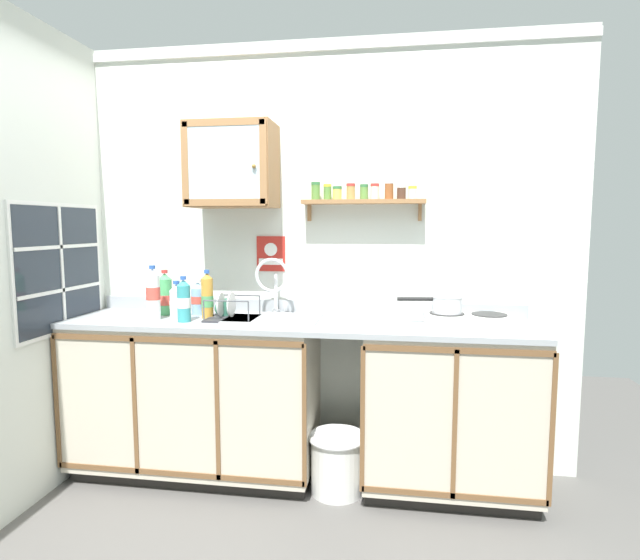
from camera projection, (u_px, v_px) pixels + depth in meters
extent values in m
plane|color=#565451|center=(282.00, 517.00, 2.61)|extent=(5.70, 5.70, 0.00)
cube|color=silver|center=(305.00, 258.00, 3.15)|extent=(3.30, 0.05, 2.60)
cube|color=white|center=(304.00, 47.00, 2.99)|extent=(3.30, 0.02, 0.05)
cube|color=black|center=(200.00, 463.00, 3.11)|extent=(1.40, 0.50, 0.08)
cube|color=beige|center=(196.00, 392.00, 3.03)|extent=(1.43, 0.56, 0.85)
cube|color=brown|center=(173.00, 340.00, 2.71)|extent=(1.43, 0.01, 0.03)
cube|color=brown|center=(178.00, 474.00, 2.79)|extent=(1.43, 0.01, 0.03)
cube|color=brown|center=(56.00, 402.00, 2.86)|extent=(0.02, 0.01, 0.78)
cube|color=brown|center=(135.00, 407.00, 2.79)|extent=(0.02, 0.01, 0.78)
cube|color=brown|center=(217.00, 411.00, 2.72)|extent=(0.02, 0.01, 0.78)
cube|color=brown|center=(304.00, 416.00, 2.65)|extent=(0.02, 0.01, 0.78)
cube|color=black|center=(446.00, 482.00, 2.89)|extent=(0.91, 0.50, 0.08)
cube|color=beige|center=(449.00, 405.00, 2.81)|extent=(0.93, 0.56, 0.85)
cube|color=brown|center=(457.00, 351.00, 2.49)|extent=(0.93, 0.01, 0.03)
cube|color=brown|center=(453.00, 496.00, 2.57)|extent=(0.93, 0.01, 0.03)
cube|color=brown|center=(362.00, 420.00, 2.60)|extent=(0.02, 0.01, 0.78)
cube|color=brown|center=(455.00, 425.00, 2.53)|extent=(0.02, 0.01, 0.78)
cube|color=brown|center=(552.00, 431.00, 2.46)|extent=(0.02, 0.01, 0.78)
cube|color=#9EA3A8|center=(296.00, 323.00, 2.89)|extent=(2.66, 0.59, 0.03)
cube|color=#9EA3A8|center=(304.00, 307.00, 3.15)|extent=(2.66, 0.02, 0.08)
cube|color=silver|center=(274.00, 319.00, 2.93)|extent=(0.54, 0.36, 0.01)
cube|color=slate|center=(274.00, 336.00, 2.94)|extent=(0.46, 0.29, 0.01)
cube|color=slate|center=(280.00, 324.00, 3.08)|extent=(0.46, 0.01, 0.11)
cube|color=slate|center=(267.00, 334.00, 2.79)|extent=(0.46, 0.01, 0.11)
cylinder|color=#4C4C51|center=(274.00, 337.00, 2.94)|extent=(0.04, 0.04, 0.01)
cylinder|color=silver|center=(276.00, 312.00, 3.13)|extent=(0.05, 0.05, 0.02)
cylinder|color=silver|center=(276.00, 292.00, 3.12)|extent=(0.02, 0.02, 0.22)
torus|color=silver|center=(272.00, 275.00, 3.02)|extent=(0.21, 0.02, 0.21)
cylinder|color=silver|center=(285.00, 307.00, 3.12)|extent=(0.02, 0.02, 0.06)
cube|color=silver|center=(468.00, 321.00, 2.74)|extent=(0.47, 0.29, 0.06)
cylinder|color=#2D2D2D|center=(447.00, 313.00, 2.77)|extent=(0.19, 0.19, 0.01)
cylinder|color=#2D2D2D|center=(489.00, 314.00, 2.74)|extent=(0.19, 0.19, 0.01)
cylinder|color=black|center=(449.00, 325.00, 2.63)|extent=(0.03, 0.02, 0.03)
cylinder|color=black|center=(494.00, 326.00, 2.59)|extent=(0.03, 0.02, 0.03)
cylinder|color=silver|center=(447.00, 305.00, 2.77)|extent=(0.16, 0.16, 0.09)
torus|color=silver|center=(447.00, 297.00, 2.76)|extent=(0.17, 0.17, 0.01)
cylinder|color=black|center=(415.00, 299.00, 2.77)|extent=(0.19, 0.04, 0.02)
cylinder|color=gold|center=(207.00, 298.00, 2.97)|extent=(0.07, 0.07, 0.24)
cone|color=gold|center=(207.00, 276.00, 2.95)|extent=(0.07, 0.07, 0.03)
cylinder|color=#2D59B2|center=(207.00, 272.00, 2.95)|extent=(0.03, 0.03, 0.02)
cylinder|color=#4C9959|center=(207.00, 301.00, 2.97)|extent=(0.07, 0.07, 0.07)
cylinder|color=#8CB7E0|center=(198.00, 301.00, 3.09)|extent=(0.08, 0.08, 0.16)
cone|color=#8CB7E0|center=(198.00, 285.00, 3.08)|extent=(0.08, 0.08, 0.04)
cylinder|color=white|center=(198.00, 281.00, 3.07)|extent=(0.04, 0.04, 0.02)
cylinder|color=#D84C3F|center=(198.00, 300.00, 3.09)|extent=(0.08, 0.08, 0.05)
cylinder|color=silver|center=(177.00, 304.00, 2.97)|extent=(0.08, 0.08, 0.16)
cone|color=silver|center=(176.00, 287.00, 2.96)|extent=(0.08, 0.08, 0.04)
cylinder|color=#2D59B2|center=(176.00, 282.00, 2.96)|extent=(0.04, 0.04, 0.02)
cylinder|color=white|center=(177.00, 304.00, 2.97)|extent=(0.08, 0.08, 0.05)
cylinder|color=white|center=(153.00, 297.00, 2.91)|extent=(0.08, 0.08, 0.26)
cone|color=white|center=(152.00, 272.00, 2.90)|extent=(0.07, 0.07, 0.03)
cylinder|color=#2D59B2|center=(152.00, 267.00, 2.90)|extent=(0.03, 0.03, 0.02)
cylinder|color=#D84C3F|center=(153.00, 293.00, 2.91)|extent=(0.08, 0.08, 0.07)
cylinder|color=#4CB266|center=(165.00, 297.00, 3.09)|extent=(0.08, 0.08, 0.22)
cone|color=#4CB266|center=(165.00, 276.00, 3.08)|extent=(0.08, 0.08, 0.04)
cylinder|color=red|center=(164.00, 272.00, 3.07)|extent=(0.04, 0.04, 0.02)
cylinder|color=#D84C3F|center=(165.00, 300.00, 3.09)|extent=(0.09, 0.09, 0.06)
cylinder|color=teal|center=(184.00, 304.00, 2.86)|extent=(0.07, 0.07, 0.21)
cone|color=teal|center=(183.00, 283.00, 2.85)|extent=(0.07, 0.07, 0.03)
cylinder|color=#2D59B2|center=(183.00, 278.00, 2.84)|extent=(0.03, 0.03, 0.02)
cylinder|color=white|center=(184.00, 303.00, 2.86)|extent=(0.08, 0.08, 0.06)
cube|color=#333338|center=(233.00, 318.00, 2.94)|extent=(0.28, 0.25, 0.01)
cylinder|color=#4C4F54|center=(204.00, 310.00, 2.84)|extent=(0.01, 0.01, 0.11)
cylinder|color=#4C4F54|center=(248.00, 312.00, 2.80)|extent=(0.01, 0.01, 0.11)
cylinder|color=#4C4F54|center=(218.00, 304.00, 3.07)|extent=(0.01, 0.01, 0.11)
cylinder|color=#4C4F54|center=(260.00, 305.00, 3.03)|extent=(0.01, 0.01, 0.11)
cylinder|color=#4C4F54|center=(226.00, 301.00, 2.81)|extent=(0.26, 0.01, 0.01)
cylinder|color=#4C4F54|center=(239.00, 295.00, 3.04)|extent=(0.26, 0.01, 0.01)
cylinder|color=white|center=(221.00, 304.00, 2.94)|extent=(0.01, 0.14, 0.14)
cylinder|color=white|center=(231.00, 305.00, 2.93)|extent=(0.01, 0.15, 0.15)
cylinder|color=#337259|center=(225.00, 308.00, 3.01)|extent=(0.08, 0.08, 0.11)
torus|color=#337259|center=(219.00, 308.00, 2.97)|extent=(0.04, 0.07, 0.07)
cube|color=#996B42|center=(232.00, 166.00, 2.99)|extent=(0.51, 0.29, 0.49)
cube|color=silver|center=(224.00, 163.00, 2.84)|extent=(0.42, 0.01, 0.40)
cube|color=#996B42|center=(185.00, 163.00, 2.87)|extent=(0.04, 0.01, 0.46)
cube|color=#996B42|center=(263.00, 162.00, 2.80)|extent=(0.04, 0.01, 0.46)
cube|color=#996B42|center=(223.00, 122.00, 2.81)|extent=(0.48, 0.01, 0.04)
cube|color=#996B42|center=(224.00, 202.00, 2.86)|extent=(0.48, 0.01, 0.04)
sphere|color=olive|center=(254.00, 166.00, 2.80)|extent=(0.02, 0.02, 0.02)
cube|color=#996B42|center=(363.00, 202.00, 2.97)|extent=(0.72, 0.14, 0.02)
cube|color=#996B42|center=(309.00, 213.00, 3.08)|extent=(0.02, 0.03, 0.10)
cube|color=#996B42|center=(420.00, 212.00, 2.98)|extent=(0.02, 0.03, 0.10)
cylinder|color=#598C3F|center=(316.00, 193.00, 3.01)|extent=(0.05, 0.05, 0.09)
cylinder|color=#33723F|center=(316.00, 183.00, 3.00)|extent=(0.05, 0.05, 0.02)
cylinder|color=#598C3F|center=(327.00, 193.00, 3.01)|extent=(0.05, 0.05, 0.08)
cylinder|color=yellow|center=(327.00, 186.00, 3.00)|extent=(0.05, 0.05, 0.02)
cylinder|color=#E0C659|center=(337.00, 194.00, 2.98)|extent=(0.05, 0.05, 0.06)
cylinder|color=#33723F|center=(337.00, 188.00, 2.97)|extent=(0.05, 0.05, 0.02)
cylinder|color=tan|center=(351.00, 193.00, 2.97)|extent=(0.05, 0.05, 0.08)
cylinder|color=red|center=(351.00, 185.00, 2.96)|extent=(0.05, 0.05, 0.02)
cylinder|color=#598C3F|center=(364.00, 194.00, 2.98)|extent=(0.05, 0.05, 0.07)
cylinder|color=#33723F|center=(364.00, 186.00, 2.97)|extent=(0.05, 0.05, 0.02)
cylinder|color=silver|center=(375.00, 193.00, 2.97)|extent=(0.05, 0.05, 0.08)
cylinder|color=red|center=(375.00, 185.00, 2.96)|extent=(0.05, 0.05, 0.02)
cylinder|color=brown|center=(389.00, 192.00, 2.94)|extent=(0.05, 0.05, 0.09)
cylinder|color=white|center=(389.00, 182.00, 2.93)|extent=(0.05, 0.05, 0.02)
cylinder|color=#4C3326|center=(401.00, 194.00, 2.94)|extent=(0.05, 0.05, 0.07)
cylinder|color=white|center=(402.00, 187.00, 2.94)|extent=(0.05, 0.05, 0.02)
cylinder|color=silver|center=(412.00, 194.00, 2.91)|extent=(0.05, 0.05, 0.06)
cylinder|color=yellow|center=(413.00, 187.00, 2.90)|extent=(0.05, 0.05, 0.02)
cube|color=#B2261E|center=(271.00, 254.00, 3.15)|extent=(0.18, 0.01, 0.22)
cube|color=white|center=(271.00, 262.00, 3.16)|extent=(0.15, 0.00, 0.04)
cylinder|color=white|center=(271.00, 249.00, 3.15)|extent=(0.08, 0.00, 0.08)
cube|color=#262D38|center=(61.00, 269.00, 2.89)|extent=(0.01, 0.72, 0.70)
cube|color=white|center=(59.00, 268.00, 2.90)|extent=(0.02, 0.76, 0.75)
cube|color=white|center=(62.00, 269.00, 2.89)|extent=(0.01, 0.02, 0.70)
cube|color=white|center=(63.00, 290.00, 2.91)|extent=(0.01, 0.72, 0.02)
cube|color=white|center=(61.00, 247.00, 2.88)|extent=(0.01, 0.72, 0.02)
cylinder|color=silver|center=(337.00, 464.00, 2.84)|extent=(0.30, 0.30, 0.32)
torus|color=white|center=(337.00, 437.00, 2.82)|extent=(0.33, 0.33, 0.03)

